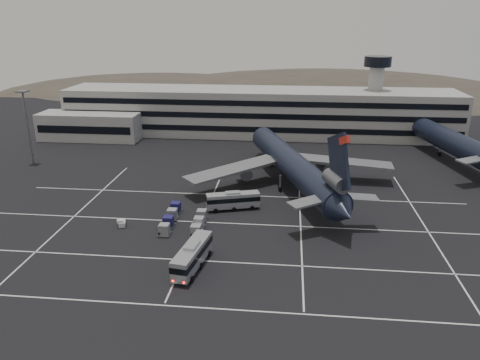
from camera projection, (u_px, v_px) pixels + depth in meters
The scene contains 12 objects.
ground at pixel (231, 233), 80.45m from camera, with size 260.00×260.00×0.00m, color black.
lane_markings at pixel (237, 232), 81.04m from camera, with size 90.00×55.62×0.01m.
terminal at pixel (250, 113), 145.16m from camera, with size 125.00×26.00×24.00m.
hills at pixel (306, 112), 242.12m from camera, with size 352.00×180.00×44.00m.
lightpole_left at pixel (26, 117), 114.80m from camera, with size 2.40×2.40×18.28m.
trijet_main at pixel (293, 165), 99.71m from camera, with size 45.00×56.16×18.08m.
trijet_far at pixel (444, 137), 121.91m from camera, with size 20.81×57.34×18.08m.
bus_near at pixel (192, 255), 68.74m from camera, with size 4.32×11.45×3.95m.
bus_far at pixel (233, 200), 89.73m from camera, with size 10.48×5.29×3.61m.
tug_a at pixel (122, 223), 82.94m from camera, with size 1.85×2.41×1.37m.
tug_b at pixel (198, 230), 80.24m from camera, with size 2.19×2.52×1.40m.
uld_cluster at pixel (182, 220), 83.25m from camera, with size 7.93×12.28×2.02m.
Camera 1 is at (9.22, -72.25, 35.41)m, focal length 35.00 mm.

